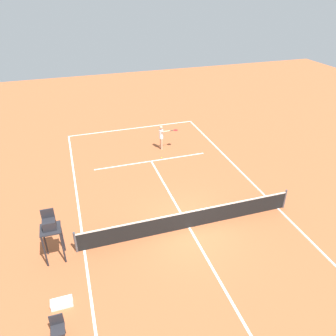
{
  "coord_description": "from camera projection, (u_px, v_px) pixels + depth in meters",
  "views": [
    {
      "loc": [
        4.59,
        11.03,
        10.16
      ],
      "look_at": [
        -0.34,
        -4.33,
        0.8
      ],
      "focal_mm": 34.9,
      "sensor_mm": 36.0,
      "label": 1
    }
  ],
  "objects": [
    {
      "name": "equipment_bag",
      "position": [
        62.0,
        303.0,
        11.64
      ],
      "size": [
        0.76,
        0.32,
        0.3
      ],
      "primitive_type": "cube",
      "color": "white",
      "rests_on": "ground"
    },
    {
      "name": "tennis_net",
      "position": [
        189.0,
        219.0,
        15.15
      ],
      "size": [
        10.42,
        0.1,
        1.07
      ],
      "color": "#4C4C51",
      "rests_on": "ground"
    },
    {
      "name": "player_serving",
      "position": [
        162.0,
        135.0,
        22.05
      ],
      "size": [
        1.27,
        0.56,
        1.7
      ],
      "rotation": [
        0.0,
        0.0,
        1.57
      ],
      "color": "#D8A884",
      "rests_on": "ground"
    },
    {
      "name": "tennis_ball",
      "position": [
        161.0,
        158.0,
        21.35
      ],
      "size": [
        0.07,
        0.07,
        0.07
      ],
      "primitive_type": "sphere",
      "color": "#CCE033",
      "rests_on": "ground"
    },
    {
      "name": "court_lines",
      "position": [
        189.0,
        227.0,
        15.4
      ],
      "size": [
        9.82,
        24.87,
        0.01
      ],
      "color": "white",
      "rests_on": "ground"
    },
    {
      "name": "umpire_chair",
      "position": [
        50.0,
        228.0,
        12.93
      ],
      "size": [
        0.8,
        0.8,
        2.41
      ],
      "color": "#232328",
      "rests_on": "ground"
    },
    {
      "name": "courtside_chair_near",
      "position": [
        57.0,
        327.0,
        10.41
      ],
      "size": [
        0.44,
        0.46,
        0.95
      ],
      "color": "#262626",
      "rests_on": "ground"
    },
    {
      "name": "ground_plane",
      "position": [
        189.0,
        227.0,
        15.4
      ],
      "size": [
        60.0,
        60.0,
        0.0
      ],
      "primitive_type": "plane",
      "color": "#AD5933"
    }
  ]
}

